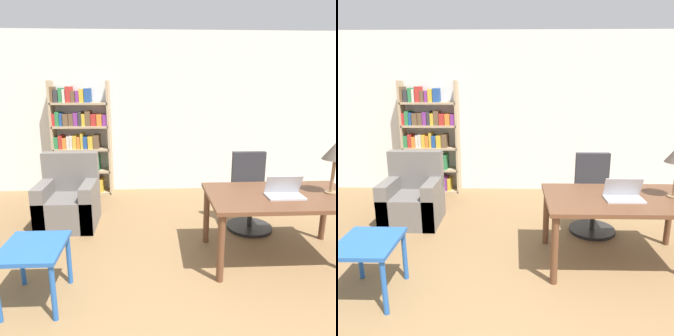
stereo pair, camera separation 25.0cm
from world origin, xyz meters
TOP-DOWN VIEW (x-y plane):
  - wall_back at (0.00, 4.53)m, footprint 8.00×0.06m
  - desk at (0.97, 2.00)m, footprint 1.54×0.94m
  - laptop at (0.96, 1.94)m, footprint 0.37×0.22m
  - table_lamp at (1.50, 2.03)m, footprint 0.26×0.26m
  - office_chair at (0.88, 2.81)m, footprint 0.58×0.58m
  - side_table_blue at (-1.39, 1.38)m, footprint 0.51×0.58m
  - armchair at (-1.50, 3.01)m, footprint 0.74×0.69m
  - bookshelf at (-1.59, 4.34)m, footprint 0.96×0.28m

SIDE VIEW (x-z plane):
  - armchair at x=-1.50m, z-range -0.16..0.79m
  - office_chair at x=0.88m, z-range -0.09..0.91m
  - side_table_blue at x=-1.39m, z-range 0.18..0.70m
  - desk at x=0.97m, z-range 0.27..1.00m
  - laptop at x=0.96m, z-range 0.67..0.88m
  - bookshelf at x=-1.59m, z-range -0.08..1.82m
  - table_lamp at x=1.50m, z-range 0.89..1.44m
  - wall_back at x=0.00m, z-range 0.00..2.70m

